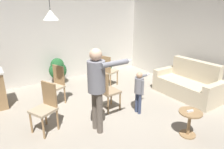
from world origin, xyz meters
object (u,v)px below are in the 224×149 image
dining_chair_near_wall (108,70)px  dining_chair_spare (46,106)px  dining_chair_centre_back (107,89)px  person_adult (97,82)px  potted_plant_corner (106,65)px  couch_floral (188,85)px  side_table_by_couch (189,121)px  dining_chair_by_counter (56,84)px  potted_plant_by_wall (58,70)px  person_child (139,88)px  spare_remote_on_table (190,111)px

dining_chair_near_wall → dining_chair_spare: (-2.30, -1.36, 0.00)m
dining_chair_centre_back → person_adult: bearing=-48.7°
dining_chair_spare → potted_plant_corner: (2.86, 2.37, -0.19)m
couch_floral → person_adult: size_ratio=1.06×
side_table_by_couch → dining_chair_near_wall: 3.07m
dining_chair_centre_back → potted_plant_corner: 2.73m
dining_chair_by_counter → dining_chair_spare: size_ratio=1.00×
potted_plant_by_wall → side_table_by_couch: bearing=-73.7°
potted_plant_by_wall → potted_plant_corner: bearing=-2.2°
person_adult → person_child: bearing=93.6°
person_adult → dining_chair_near_wall: person_adult is taller
person_adult → potted_plant_by_wall: bearing=175.2°
side_table_by_couch → potted_plant_by_wall: 4.31m
potted_plant_by_wall → person_adult: bearing=-93.4°
couch_floral → person_adult: bearing=91.5°
couch_floral → spare_remote_on_table: size_ratio=13.88×
dining_chair_spare → potted_plant_corner: 3.72m
person_adult → spare_remote_on_table: person_adult is taller
side_table_by_couch → potted_plant_corner: potted_plant_corner is taller
couch_floral → dining_chair_centre_back: same height
couch_floral → potted_plant_corner: size_ratio=2.77×
side_table_by_couch → potted_plant_by_wall: (-1.21, 4.13, 0.15)m
potted_plant_corner → dining_chair_spare: bearing=-140.3°
person_adult → dining_chair_by_counter: person_adult is taller
dining_chair_near_wall → potted_plant_by_wall: dining_chair_near_wall is taller
person_child → potted_plant_by_wall: bearing=-164.1°
dining_chair_by_counter → potted_plant_by_wall: bearing=-43.1°
couch_floral → spare_remote_on_table: (-1.57, -1.21, 0.21)m
side_table_by_couch → dining_chair_centre_back: dining_chair_centre_back is taller
couch_floral → person_child: (-1.80, 0.01, 0.30)m
dining_chair_spare → spare_remote_on_table: size_ratio=7.69×
dining_chair_centre_back → dining_chair_spare: same height
dining_chair_by_counter → dining_chair_near_wall: 1.78m
dining_chair_near_wall → side_table_by_couch: bearing=-20.2°
couch_floral → side_table_by_couch: couch_floral is taller
person_child → dining_chair_spare: 2.07m
couch_floral → dining_chair_spare: same height
potted_plant_corner → potted_plant_by_wall: bearing=177.8°
dining_chair_centre_back → potted_plant_by_wall: (-0.41, 2.41, -0.07)m
dining_chair_centre_back → potted_plant_corner: bearing=144.6°
dining_chair_near_wall → potted_plant_corner: size_ratio=1.53×
dining_chair_by_counter → dining_chair_near_wall: bearing=-103.9°
dining_chair_near_wall → spare_remote_on_table: 3.06m
person_child → potted_plant_by_wall: size_ratio=1.18×
person_adult → dining_chair_near_wall: (1.44, 1.94, -0.51)m
person_adult → person_child: size_ratio=1.67×
potted_plant_corner → potted_plant_by_wall: size_ratio=0.75×
side_table_by_couch → potted_plant_by_wall: bearing=106.3°
person_adult → potted_plant_by_wall: 3.08m
person_adult → person_child: (1.15, 0.10, -0.42)m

